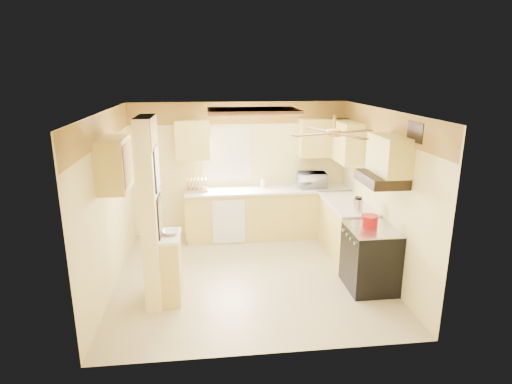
{
  "coord_description": "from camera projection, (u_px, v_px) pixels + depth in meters",
  "views": [
    {
      "loc": [
        -0.61,
        -5.94,
        3.02
      ],
      "look_at": [
        0.13,
        0.35,
        1.24
      ],
      "focal_mm": 30.0,
      "sensor_mm": 36.0,
      "label": 1
    }
  ],
  "objects": [
    {
      "name": "upper_cab_over_stove",
      "position": [
        389.0,
        155.0,
        5.72
      ],
      "size": [
        0.35,
        0.76,
        0.52
      ],
      "primitive_type": "cube",
      "color": "#D9BD68",
      "rests_on": "wall_right"
    },
    {
      "name": "lower_cabinets_back",
      "position": [
        268.0,
        214.0,
        8.03
      ],
      "size": [
        3.0,
        0.6,
        0.9
      ],
      "primitive_type": "cube",
      "color": "#D9BD68",
      "rests_on": "floor"
    },
    {
      "name": "upper_cab_back_right",
      "position": [
        324.0,
        138.0,
        7.89
      ],
      "size": [
        0.9,
        0.35,
        0.7
      ],
      "primitive_type": "cube",
      "color": "#D9BD68",
      "rests_on": "wall_back"
    },
    {
      "name": "wall_right",
      "position": [
        381.0,
        194.0,
        6.45
      ],
      "size": [
        0.0,
        3.8,
        3.8
      ],
      "primitive_type": "plane",
      "rotation": [
        1.57,
        0.0,
        -1.57
      ],
      "color": "#FDE89A",
      "rests_on": "floor"
    },
    {
      "name": "ceiling",
      "position": [
        249.0,
        111.0,
        5.89
      ],
      "size": [
        4.0,
        4.0,
        0.0
      ],
      "primitive_type": "plane",
      "rotation": [
        3.14,
        0.0,
        0.0
      ],
      "color": "white",
      "rests_on": "wall_back"
    },
    {
      "name": "range_hood",
      "position": [
        381.0,
        179.0,
        5.8
      ],
      "size": [
        0.5,
        0.76,
        0.14
      ],
      "primitive_type": "cube",
      "color": "black",
      "rests_on": "upper_cab_over_stove"
    },
    {
      "name": "bowl",
      "position": [
        171.0,
        232.0,
        5.68
      ],
      "size": [
        0.24,
        0.24,
        0.06
      ],
      "primitive_type": "imported",
      "rotation": [
        0.0,
        0.0,
        0.07
      ],
      "color": "white",
      "rests_on": "ledge_top"
    },
    {
      "name": "ceiling_light_panel",
      "position": [
        253.0,
        111.0,
        6.39
      ],
      "size": [
        1.35,
        0.95,
        0.06
      ],
      "color": "brown",
      "rests_on": "ceiling"
    },
    {
      "name": "ceiling_fan",
      "position": [
        334.0,
        132.0,
        5.39
      ],
      "size": [
        1.15,
        1.15,
        0.26
      ],
      "color": "gold",
      "rests_on": "ceiling"
    },
    {
      "name": "wall_front",
      "position": [
        269.0,
        250.0,
        4.41
      ],
      "size": [
        4.0,
        0.0,
        4.0
      ],
      "primitive_type": "plane",
      "rotation": [
        -1.57,
        0.0,
        0.0
      ],
      "color": "#FDE89A",
      "rests_on": "floor"
    },
    {
      "name": "dishwasher_panel",
      "position": [
        229.0,
        222.0,
        7.65
      ],
      "size": [
        0.58,
        0.02,
        0.8
      ],
      "primitive_type": "cube",
      "color": "white",
      "rests_on": "lower_cabinets_back"
    },
    {
      "name": "partition_column",
      "position": [
        151.0,
        213.0,
        5.55
      ],
      "size": [
        0.2,
        0.7,
        2.5
      ],
      "primitive_type": "cube",
      "color": "#FDE89A",
      "rests_on": "floor"
    },
    {
      "name": "upper_cab_back_left",
      "position": [
        192.0,
        140.0,
        7.62
      ],
      "size": [
        0.6,
        0.35,
        0.7
      ],
      "primitive_type": "cube",
      "color": "#D9BD68",
      "rests_on": "wall_back"
    },
    {
      "name": "kettle",
      "position": [
        358.0,
        205.0,
        6.55
      ],
      "size": [
        0.16,
        0.16,
        0.24
      ],
      "color": "silver",
      "rests_on": "countertop_right"
    },
    {
      "name": "dish_rack",
      "position": [
        196.0,
        187.0,
        7.73
      ],
      "size": [
        0.42,
        0.33,
        0.22
      ],
      "color": "tan",
      "rests_on": "countertop_back"
    },
    {
      "name": "wall_left",
      "position": [
        108.0,
        203.0,
        6.0
      ],
      "size": [
        0.0,
        3.8,
        3.8
      ],
      "primitive_type": "plane",
      "rotation": [
        1.57,
        0.0,
        1.57
      ],
      "color": "#FDE89A",
      "rests_on": "floor"
    },
    {
      "name": "upper_cab_left_wall",
      "position": [
        114.0,
        164.0,
        5.62
      ],
      "size": [
        0.35,
        0.75,
        0.7
      ],
      "primitive_type": "cube",
      "color": "#D9BD68",
      "rests_on": "wall_left"
    },
    {
      "name": "utensil_crock",
      "position": [
        264.0,
        183.0,
        7.98
      ],
      "size": [
        0.11,
        0.11,
        0.22
      ],
      "color": "white",
      "rests_on": "countertop_back"
    },
    {
      "name": "wall_back",
      "position": [
        239.0,
        169.0,
        8.05
      ],
      "size": [
        4.0,
        0.0,
        4.0
      ],
      "primitive_type": "plane",
      "rotation": [
        1.57,
        0.0,
        0.0
      ],
      "color": "#FDE89A",
      "rests_on": "floor"
    },
    {
      "name": "floor",
      "position": [
        250.0,
        276.0,
        6.57
      ],
      "size": [
        4.0,
        4.0,
        0.0
      ],
      "primitive_type": "plane",
      "color": "tan",
      "rests_on": "ground"
    },
    {
      "name": "countertop_back",
      "position": [
        268.0,
        190.0,
        7.89
      ],
      "size": [
        3.04,
        0.64,
        0.04
      ],
      "primitive_type": "cube",
      "color": "silver",
      "rests_on": "lower_cabinets_back"
    },
    {
      "name": "upper_cab_right",
      "position": [
        346.0,
        141.0,
        7.47
      ],
      "size": [
        0.35,
        1.0,
        0.7
      ],
      "primitive_type": "cube",
      "color": "#D9BD68",
      "rests_on": "wall_right"
    },
    {
      "name": "window",
      "position": [
        226.0,
        154.0,
        7.92
      ],
      "size": [
        0.92,
        0.02,
        1.02
      ],
      "color": "white",
      "rests_on": "wall_back"
    },
    {
      "name": "poster_menu",
      "position": [
        157.0,
        168.0,
        5.4
      ],
      "size": [
        0.02,
        0.42,
        0.57
      ],
      "color": "black",
      "rests_on": "partition_column"
    },
    {
      "name": "partition_ledge",
      "position": [
        171.0,
        269.0,
        5.79
      ],
      "size": [
        0.25,
        0.55,
        0.9
      ],
      "primitive_type": "cube",
      "color": "#D9BD68",
      "rests_on": "floor"
    },
    {
      "name": "vent_grate",
      "position": [
        415.0,
        132.0,
        5.31
      ],
      "size": [
        0.02,
        0.4,
        0.25
      ],
      "primitive_type": "cube",
      "color": "black",
      "rests_on": "wall_right"
    },
    {
      "name": "stove",
      "position": [
        370.0,
        258.0,
        6.1
      ],
      "size": [
        0.68,
        0.77,
        0.92
      ],
      "color": "black",
      "rests_on": "floor"
    },
    {
      "name": "poster_nashville",
      "position": [
        160.0,
        217.0,
        5.58
      ],
      "size": [
        0.02,
        0.42,
        0.57
      ],
      "color": "black",
      "rests_on": "partition_column"
    },
    {
      "name": "wallpaper_border",
      "position": [
        239.0,
        113.0,
        7.74
      ],
      "size": [
        4.0,
        0.02,
        0.4
      ],
      "primitive_type": "cube",
      "color": "gold",
      "rests_on": "wall_back"
    },
    {
      "name": "microwave",
      "position": [
        312.0,
        180.0,
        7.94
      ],
      "size": [
        0.53,
        0.38,
        0.28
      ],
      "primitive_type": "imported",
      "rotation": [
        0.0,
        0.0,
        3.08
      ],
      "color": "white",
      "rests_on": "countertop_back"
    },
    {
      "name": "ledge_top",
      "position": [
        170.0,
        236.0,
        5.67
      ],
      "size": [
        0.28,
        0.58,
        0.04
      ],
      "primitive_type": "cube",
      "color": "silver",
      "rests_on": "partition_ledge"
    },
    {
      "name": "lower_cabinets_right",
      "position": [
        346.0,
        230.0,
        7.21
      ],
      "size": [
        0.6,
        1.4,
        0.9
      ],
      "primitive_type": "cube",
      "color": "#D9BD68",
      "rests_on": "floor"
    },
    {
      "name": "countertop_right",
      "position": [
        348.0,
        203.0,
        7.08
      ],
      "size": [
        0.64,
        1.44,
        0.04
      ],
      "primitive_type": "cube",
      "color": "silver",
      "rests_on": "lower_cabinets_right"
    },
    {
      "name": "dutch_oven",
      "position": [
        370.0,
        221.0,
        6.02
      ],
      "size": [
        0.24,
        0.24,
        0.16
      ],
      "color": "#A5080A",
      "rests_on": "stove"
    }
  ]
}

